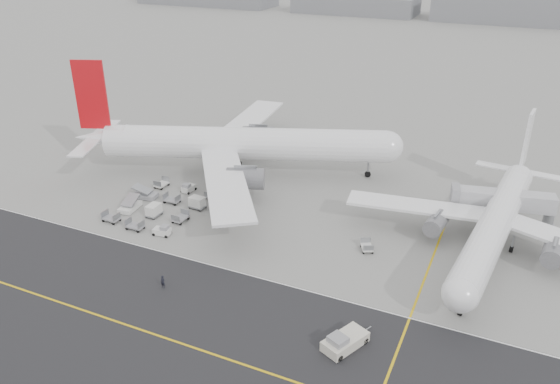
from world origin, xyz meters
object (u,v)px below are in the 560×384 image
at_px(pushback_tug, 344,341).
at_px(jet_bridge, 504,202).
at_px(ground_crew_a, 163,282).
at_px(airliner_a, 237,143).
at_px(airliner_b, 497,221).

height_order(pushback_tug, jet_bridge, jet_bridge).
bearing_deg(pushback_tug, ground_crew_a, -157.80).
distance_m(airliner_a, airliner_b, 49.43).
xyz_separation_m(airliner_a, ground_crew_a, (9.12, -38.10, -5.44)).
xyz_separation_m(airliner_b, jet_bridge, (0.50, 7.78, -0.27)).
height_order(airliner_b, jet_bridge, airliner_b).
distance_m(airliner_a, pushback_tug, 52.86).
xyz_separation_m(airliner_a, airliner_b, (48.63, -8.68, -1.69)).
height_order(pushback_tug, ground_crew_a, pushback_tug).
bearing_deg(jet_bridge, airliner_a, 167.10).
bearing_deg(jet_bridge, ground_crew_a, -148.93).
bearing_deg(pushback_tug, airliner_a, 156.34).
distance_m(jet_bridge, ground_crew_a, 54.74).
relative_size(airliner_a, pushback_tug, 8.34).
relative_size(airliner_b, pushback_tug, 6.39).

